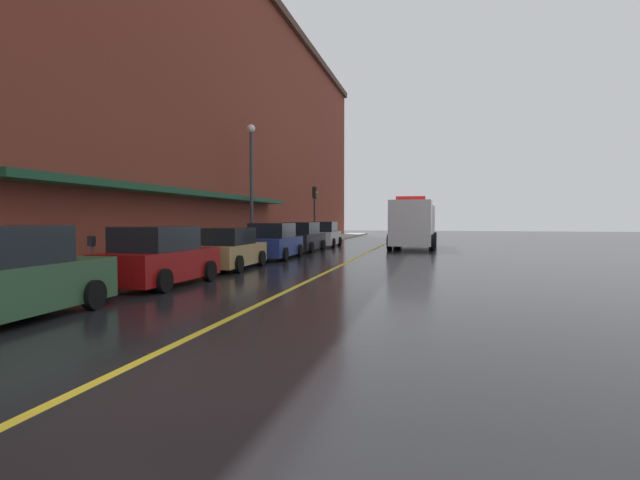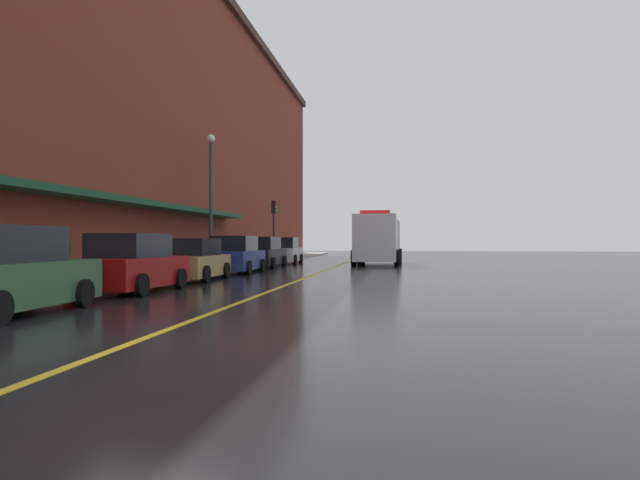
# 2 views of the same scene
# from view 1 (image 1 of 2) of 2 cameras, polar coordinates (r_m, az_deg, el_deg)

# --- Properties ---
(ground_plane) EXTENTS (112.00, 112.00, 0.00)m
(ground_plane) POSITION_cam_1_polar(r_m,az_deg,el_deg) (30.53, 5.85, -1.27)
(ground_plane) COLOR black
(sidewalk_left) EXTENTS (2.40, 70.00, 0.15)m
(sidewalk_left) POSITION_cam_1_polar(r_m,az_deg,el_deg) (31.92, -5.26, -0.97)
(sidewalk_left) COLOR #ADA8A0
(sidewalk_left) RESTS_ON ground
(lane_center_stripe) EXTENTS (0.16, 70.00, 0.01)m
(lane_center_stripe) POSITION_cam_1_polar(r_m,az_deg,el_deg) (30.53, 5.85, -1.26)
(lane_center_stripe) COLOR gold
(lane_center_stripe) RESTS_ON ground
(brick_building_left) EXTENTS (12.40, 64.00, 17.55)m
(brick_building_left) POSITION_cam_1_polar(r_m,az_deg,el_deg) (34.45, -17.00, 13.74)
(brick_building_left) COLOR maroon
(brick_building_left) RESTS_ON ground
(parked_car_0) EXTENTS (2.09, 4.73, 1.82)m
(parked_car_0) POSITION_cam_1_polar(r_m,az_deg,el_deg) (11.09, -32.83, -3.64)
(parked_car_0) COLOR #2D5133
(parked_car_0) RESTS_ON ground
(parked_car_1) EXTENTS (2.11, 4.21, 1.73)m
(parked_car_1) POSITION_cam_1_polar(r_m,az_deg,el_deg) (15.25, -17.96, -1.98)
(parked_car_1) COLOR maroon
(parked_car_1) RESTS_ON ground
(parked_car_2) EXTENTS (2.10, 4.37, 1.61)m
(parked_car_2) POSITION_cam_1_polar(r_m,az_deg,el_deg) (19.67, -10.46, -1.10)
(parked_car_2) COLOR #A5844C
(parked_car_2) RESTS_ON ground
(parked_car_3) EXTENTS (2.25, 4.75, 1.76)m
(parked_car_3) POSITION_cam_1_polar(r_m,az_deg,el_deg) (24.59, -5.36, -0.23)
(parked_car_3) COLOR navy
(parked_car_3) RESTS_ON ground
(parked_car_4) EXTENTS (2.04, 4.46, 1.77)m
(parked_car_4) POSITION_cam_1_polar(r_m,az_deg,el_deg) (30.09, -1.98, 0.26)
(parked_car_4) COLOR black
(parked_car_4) RESTS_ON ground
(parked_car_5) EXTENTS (2.09, 4.34, 1.78)m
(parked_car_5) POSITION_cam_1_polar(r_m,az_deg,el_deg) (35.42, 0.48, 0.59)
(parked_car_5) COLOR silver
(parked_car_5) RESTS_ON ground
(box_truck) EXTENTS (3.04, 8.30, 3.36)m
(box_truck) POSITION_cam_1_polar(r_m,az_deg,el_deg) (34.32, 10.71, 1.78)
(box_truck) COLOR silver
(box_truck) RESTS_ON ground
(parking_meter_0) EXTENTS (0.14, 0.18, 1.33)m
(parking_meter_0) POSITION_cam_1_polar(r_m,az_deg,el_deg) (15.08, -24.72, -1.17)
(parking_meter_0) COLOR #4C4C51
(parking_meter_0) RESTS_ON sidewalk_left
(parking_meter_1) EXTENTS (0.14, 0.18, 1.33)m
(parking_meter_1) POSITION_cam_1_polar(r_m,az_deg,el_deg) (23.52, -9.98, 0.21)
(parking_meter_1) COLOR #4C4C51
(parking_meter_1) RESTS_ON sidewalk_left
(parking_meter_2) EXTENTS (0.14, 0.18, 1.33)m
(parking_meter_2) POSITION_cam_1_polar(r_m,az_deg,el_deg) (30.89, -4.22, 0.75)
(parking_meter_2) COLOR #4C4C51
(parking_meter_2) RESTS_ON sidewalk_left
(parking_meter_3) EXTENTS (0.14, 0.18, 1.33)m
(parking_meter_3) POSITION_cam_1_polar(r_m,az_deg,el_deg) (23.66, -9.83, 0.22)
(parking_meter_3) COLOR #4C4C51
(parking_meter_3) RESTS_ON sidewalk_left
(street_lamp_left) EXTENTS (0.44, 0.44, 6.94)m
(street_lamp_left) POSITION_cam_1_polar(r_m,az_deg,el_deg) (27.54, -7.88, 7.49)
(street_lamp_left) COLOR #33383D
(street_lamp_left) RESTS_ON sidewalk_left
(traffic_light_near) EXTENTS (0.38, 0.36, 4.30)m
(traffic_light_near) POSITION_cam_1_polar(r_m,az_deg,el_deg) (38.42, -0.62, 4.20)
(traffic_light_near) COLOR #232326
(traffic_light_near) RESTS_ON sidewalk_left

